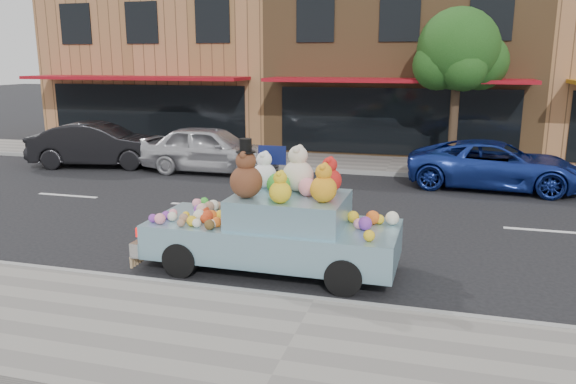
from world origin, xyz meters
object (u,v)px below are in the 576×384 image
(car_dark, at_px, (99,145))
(art_car, at_px, (275,225))
(street_tree, at_px, (459,56))
(car_blue, at_px, (496,165))
(car_silver, at_px, (211,149))

(car_dark, relative_size, art_car, 1.01)
(street_tree, xyz_separation_m, car_dark, (-11.66, -2.56, -2.94))
(car_blue, relative_size, car_dark, 1.06)
(street_tree, height_order, car_silver, street_tree)
(car_silver, height_order, car_dark, car_silver)
(street_tree, distance_m, art_car, 11.08)
(car_blue, xyz_separation_m, car_dark, (-12.83, -0.09, 0.08))
(street_tree, relative_size, car_silver, 1.16)
(car_blue, distance_m, art_car, 8.85)
(car_dark, bearing_deg, car_blue, -101.69)
(car_silver, bearing_deg, art_car, -150.80)
(car_silver, bearing_deg, street_tree, -72.68)
(art_car, bearing_deg, street_tree, 73.97)
(car_blue, distance_m, car_dark, 12.83)
(car_silver, xyz_separation_m, art_car, (4.51, -7.75, 0.03))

